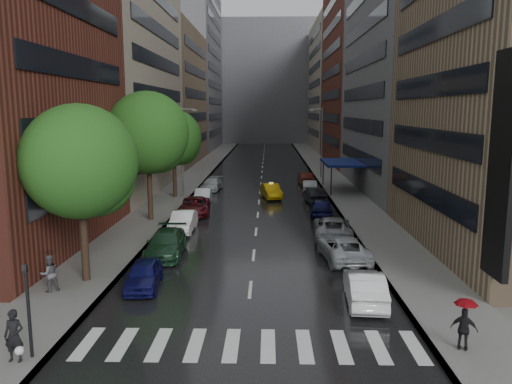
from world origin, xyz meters
TOP-DOWN VIEW (x-y plane):
  - ground at (0.00, 0.00)m, footprint 220.00×220.00m
  - road at (0.00, 50.00)m, footprint 14.00×140.00m
  - sidewalk_left at (-9.00, 50.00)m, footprint 4.00×140.00m
  - sidewalk_right at (9.00, 50.00)m, footprint 4.00×140.00m
  - crosswalk at (0.20, -2.00)m, footprint 13.15×2.80m
  - buildings_left at (-15.00, 58.79)m, footprint 8.00×108.00m
  - buildings_right at (15.00, 56.70)m, footprint 8.05×109.10m
  - building_far at (0.00, 118.00)m, footprint 40.00×14.00m
  - tree_near at (-8.60, 4.85)m, footprint 5.81×5.81m
  - tree_mid at (-8.60, 19.31)m, footprint 6.52×6.52m
  - tree_far at (-8.60, 29.96)m, footprint 5.63×5.63m
  - taxi at (1.20, 30.13)m, footprint 2.40×4.70m
  - parked_cars_left at (-5.40, 18.98)m, footprint 2.84×35.46m
  - parked_cars_right at (5.40, 18.74)m, footprint 2.96×41.94m
  - ped_bag_walker at (-8.02, -3.68)m, footprint 0.71×0.49m
  - ped_black_umbrella at (-9.75, 3.11)m, footprint 1.13×1.12m
  - ped_red_umbrella at (8.12, -2.44)m, footprint 1.02×0.82m
  - traffic_light at (-7.60, -3.36)m, footprint 0.18×0.15m
  - street_lamp_left at (-7.72, 30.00)m, footprint 1.74×0.22m
  - street_lamp_right at (7.72, 45.00)m, footprint 1.74×0.22m
  - awning at (8.98, 35.00)m, footprint 4.00×8.00m

SIDE VIEW (x-z plane):
  - ground at x=0.00m, z-range 0.00..0.00m
  - road at x=0.00m, z-range 0.00..0.01m
  - crosswalk at x=0.20m, z-range 0.01..0.02m
  - sidewalk_left at x=-9.00m, z-range 0.00..0.15m
  - sidewalk_right at x=9.00m, z-range 0.00..0.15m
  - parked_cars_left at x=-5.40m, z-range -0.04..1.50m
  - taxi at x=1.20m, z-range 0.00..1.48m
  - parked_cars_right at x=5.40m, z-range -0.03..1.53m
  - ped_bag_walker at x=-8.02m, z-range 0.12..2.02m
  - ped_red_umbrella at x=8.12m, z-range 0.33..2.34m
  - ped_black_umbrella at x=-9.75m, z-range 0.33..2.42m
  - traffic_light at x=-7.60m, z-range 0.50..3.95m
  - awning at x=8.98m, z-range 1.57..4.70m
  - street_lamp_left at x=-7.72m, z-range 0.39..9.39m
  - street_lamp_right at x=7.72m, z-range 0.39..9.39m
  - tree_far at x=-8.60m, z-range 1.65..10.62m
  - tree_near at x=-8.60m, z-range 1.71..10.97m
  - tree_mid at x=-8.60m, z-range 1.92..12.31m
  - buildings_right at x=15.00m, z-range -2.97..33.03m
  - buildings_left at x=-15.00m, z-range -3.01..34.99m
  - building_far at x=0.00m, z-range 0.00..32.00m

